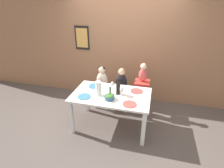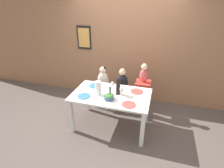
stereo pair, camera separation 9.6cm
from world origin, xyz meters
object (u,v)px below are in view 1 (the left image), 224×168
chair_right_highchair (142,89)px  paper_towel_roll (98,89)px  wine_glass_far (112,84)px  salad_bowl_large (109,97)px  wine_bottle (118,88)px  chair_far_left (102,92)px  person_baby_right (143,72)px  wine_glass_near (122,89)px  dinner_plate_back_left (94,86)px  person_child_center (121,80)px  dinner_plate_front_left (84,97)px  chair_far_center (121,94)px  dinner_plate_front_right (130,104)px  person_child_left (102,78)px  dinner_plate_back_right (136,91)px

chair_right_highchair → paper_towel_roll: paper_towel_roll is taller
paper_towel_roll → wine_glass_far: bearing=52.4°
salad_bowl_large → wine_bottle: bearing=66.1°
chair_far_left → person_baby_right: size_ratio=1.13×
paper_towel_roll → wine_glass_near: paper_towel_roll is taller
chair_right_highchair → dinner_plate_back_left: chair_right_highchair is taller
chair_far_left → person_child_center: bearing=0.1°
dinner_plate_front_left → chair_far_left: bearing=85.5°
chair_far_center → chair_right_highchair: (0.46, 0.00, 0.19)m
wine_bottle → paper_towel_roll: wine_bottle is taller
person_child_center → dinner_plate_front_right: 0.99m
person_baby_right → wine_glass_near: (-0.32, -0.67, -0.11)m
person_baby_right → paper_towel_roll: 1.06m
paper_towel_roll → dinner_plate_front_right: paper_towel_roll is taller
person_child_left → chair_far_center: bearing=-0.1°
wine_glass_far → person_child_center: bearing=80.9°
wine_glass_far → dinner_plate_back_left: size_ratio=0.76×
salad_bowl_large → dinner_plate_back_right: (0.43, 0.41, -0.04)m
chair_far_left → chair_right_highchair: size_ratio=0.61×
chair_far_center → person_child_left: (-0.45, 0.00, 0.35)m
wine_glass_far → person_baby_right: bearing=42.9°
salad_bowl_large → chair_far_left: bearing=115.3°
chair_far_center → dinner_plate_back_right: bearing=-48.5°
person_child_left → dinner_plate_back_right: person_child_left is taller
person_child_center → paper_towel_roll: paper_towel_roll is taller
chair_far_center → chair_right_highchair: bearing=0.0°
person_baby_right → dinner_plate_back_right: 0.50m
person_baby_right → salad_bowl_large: size_ratio=2.26×
chair_far_center → wine_bottle: 0.78m
dinner_plate_front_right → dinner_plate_front_left: bearing=176.8°
wine_bottle → salad_bowl_large: bearing=-113.9°
chair_right_highchair → person_child_center: bearing=179.9°
chair_far_center → chair_right_highchair: 0.49m
person_child_center → wine_glass_far: size_ratio=3.03×
dinner_plate_back_left → dinner_plate_front_right: 0.95m
person_child_left → dinner_plate_back_left: size_ratio=2.29×
chair_far_center → dinner_plate_front_left: dinner_plate_front_left is taller
chair_far_left → person_child_left: size_ratio=0.85×
dinner_plate_back_left → paper_towel_roll: bearing=-58.5°
chair_right_highchair → person_child_center: size_ratio=1.38×
chair_far_left → chair_right_highchair: 0.92m
wine_glass_near → dinner_plate_back_right: wine_glass_near is taller
wine_glass_far → salad_bowl_large: (0.04, -0.35, -0.08)m
person_baby_right → chair_right_highchair: bearing=-90.0°
salad_bowl_large → wine_glass_near: bearing=44.3°
wine_bottle → salad_bowl_large: 0.27m
chair_far_center → salad_bowl_large: (-0.04, -0.85, 0.40)m
wine_bottle → paper_towel_roll: bearing=-157.3°
chair_far_center → chair_right_highchair: size_ratio=0.61×
person_baby_right → wine_bottle: (-0.39, -0.61, -0.12)m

